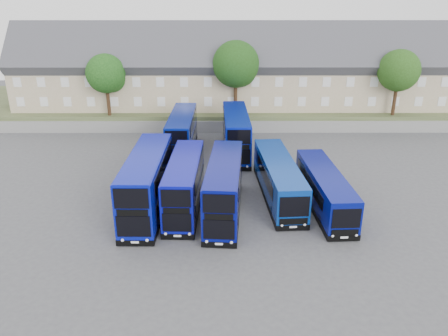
# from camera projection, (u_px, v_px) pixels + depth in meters

# --- Properties ---
(ground) EXTENTS (120.00, 120.00, 0.00)m
(ground) POSITION_uv_depth(u_px,v_px,m) (218.00, 226.00, 33.00)
(ground) COLOR #49494E
(ground) RESTS_ON ground
(retaining_wall) EXTENTS (70.00, 0.40, 1.50)m
(retaining_wall) POSITION_uv_depth(u_px,v_px,m) (220.00, 127.00, 55.01)
(retaining_wall) COLOR slate
(retaining_wall) RESTS_ON ground
(earth_bank) EXTENTS (80.00, 20.00, 2.00)m
(earth_bank) POSITION_uv_depth(u_px,v_px,m) (220.00, 106.00, 64.20)
(earth_bank) COLOR #444E2B
(earth_bank) RESTS_ON ground
(terrace_row) EXTENTS (60.00, 10.40, 11.20)m
(terrace_row) POSITION_uv_depth(u_px,v_px,m) (242.00, 72.00, 58.41)
(terrace_row) COLOR tan
(terrace_row) RESTS_ON earth_bank
(dd_front_left) EXTENTS (2.80, 11.67, 4.63)m
(dd_front_left) POSITION_uv_depth(u_px,v_px,m) (147.00, 184.00, 34.77)
(dd_front_left) COLOR #0913A5
(dd_front_left) RESTS_ON ground
(dd_front_mid) EXTENTS (2.69, 10.46, 4.13)m
(dd_front_mid) POSITION_uv_depth(u_px,v_px,m) (185.00, 185.00, 35.08)
(dd_front_mid) COLOR #080DA4
(dd_front_mid) RESTS_ON ground
(dd_front_right) EXTENTS (3.25, 10.96, 4.30)m
(dd_front_right) POSITION_uv_depth(u_px,v_px,m) (224.00, 189.00, 34.23)
(dd_front_right) COLOR #060B77
(dd_front_right) RESTS_ON ground
(dd_rear_left) EXTENTS (2.63, 10.92, 4.33)m
(dd_rear_left) POSITION_uv_depth(u_px,v_px,m) (182.00, 134.00, 47.41)
(dd_rear_left) COLOR #071B8D
(dd_rear_left) RESTS_ON ground
(dd_rear_right) EXTENTS (2.84, 11.32, 4.47)m
(dd_rear_right) POSITION_uv_depth(u_px,v_px,m) (236.00, 134.00, 47.40)
(dd_rear_right) COLOR #091AA7
(dd_rear_right) RESTS_ON ground
(coach_east_a) EXTENTS (3.39, 12.20, 3.29)m
(coach_east_a) POSITION_uv_depth(u_px,v_px,m) (278.00, 180.00, 37.17)
(coach_east_a) COLOR #083396
(coach_east_a) RESTS_ON ground
(coach_east_b) EXTENTS (2.94, 11.31, 3.06)m
(coach_east_b) POSITION_uv_depth(u_px,v_px,m) (324.00, 190.00, 35.44)
(coach_east_b) COLOR #060F78
(coach_east_b) RESTS_ON ground
(tree_west) EXTENTS (4.80, 4.80, 7.65)m
(tree_west) POSITION_uv_depth(u_px,v_px,m) (107.00, 75.00, 53.65)
(tree_west) COLOR #382314
(tree_west) RESTS_ON earth_bank
(tree_mid) EXTENTS (5.76, 5.76, 9.18)m
(tree_mid) POSITION_uv_depth(u_px,v_px,m) (237.00, 66.00, 53.78)
(tree_mid) COLOR #382314
(tree_mid) RESTS_ON earth_bank
(tree_east) EXTENTS (5.12, 5.12, 8.16)m
(tree_east) POSITION_uv_depth(u_px,v_px,m) (400.00, 72.00, 53.62)
(tree_east) COLOR #382314
(tree_east) RESTS_ON earth_bank
(tree_far) EXTENTS (5.44, 5.44, 8.67)m
(tree_far) POSITION_uv_depth(u_px,v_px,m) (424.00, 61.00, 60.01)
(tree_far) COLOR #382314
(tree_far) RESTS_ON earth_bank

